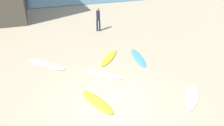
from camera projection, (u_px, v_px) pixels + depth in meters
ground_plane at (110, 101)px, 8.92m from camera, size 120.00×120.00×0.00m
surfboard_0 at (192, 96)px, 9.15m from camera, size 1.72×1.78×0.07m
surfboard_1 at (46, 64)px, 11.77m from camera, size 2.16×2.32×0.08m
surfboard_2 at (109, 57)px, 12.54m from camera, size 1.86×2.13×0.09m
surfboard_3 at (97, 102)px, 8.82m from camera, size 1.18×2.08×0.08m
surfboard_4 at (138, 57)px, 12.54m from camera, size 0.98×2.48×0.07m
surfboard_5 at (103, 75)px, 10.76m from camera, size 1.90×1.75×0.07m
beachgoer_near at (98, 18)px, 16.44m from camera, size 0.38×0.38×1.83m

